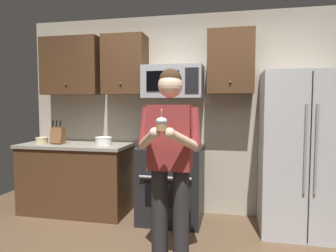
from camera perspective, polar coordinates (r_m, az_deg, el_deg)
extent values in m
cube|color=#B7AD99|center=(4.13, 3.75, 2.06)|extent=(4.40, 0.10, 2.60)
cube|color=black|center=(3.89, 0.62, -10.58)|extent=(0.76, 0.66, 0.92)
cube|color=black|center=(3.59, -0.47, -12.53)|extent=(0.48, 0.01, 0.28)
cylinder|color=#99999E|center=(3.51, -0.56, -9.51)|extent=(0.60, 0.03, 0.03)
cylinder|color=black|center=(3.71, -2.54, -3.98)|extent=(0.18, 0.18, 0.01)
cylinder|color=black|center=(3.63, 2.97, -4.15)|extent=(0.18, 0.18, 0.01)
cylinder|color=black|center=(3.98, -1.52, -3.42)|extent=(0.18, 0.18, 0.01)
cylinder|color=black|center=(3.91, 3.62, -3.56)|extent=(0.18, 0.18, 0.01)
cube|color=#9EA0A5|center=(3.89, 0.99, 8.12)|extent=(0.74, 0.40, 0.40)
cube|color=black|center=(3.71, -1.01, 8.32)|extent=(0.40, 0.01, 0.24)
cube|color=black|center=(3.65, 4.41, 8.38)|extent=(0.16, 0.01, 0.30)
cube|color=#B7BABF|center=(3.77, 23.53, -4.59)|extent=(0.90, 0.72, 1.80)
cylinder|color=gray|center=(3.38, 24.00, -3.86)|extent=(0.02, 0.02, 0.90)
cylinder|color=gray|center=(3.40, 25.65, -3.86)|extent=(0.02, 0.02, 0.90)
cube|color=black|center=(3.42, 24.74, -5.50)|extent=(0.01, 0.01, 1.74)
cube|color=#4C301C|center=(4.45, -17.19, 10.42)|extent=(0.80, 0.34, 0.76)
sphere|color=brown|center=(4.27, -18.30, 7.30)|extent=(0.03, 0.03, 0.03)
cube|color=#4C301C|center=(4.14, -7.91, 11.05)|extent=(0.55, 0.34, 0.76)
sphere|color=brown|center=(3.95, -8.77, 7.73)|extent=(0.03, 0.03, 0.03)
cube|color=#4C301C|center=(3.89, 11.50, 11.44)|extent=(0.55, 0.34, 0.76)
sphere|color=brown|center=(3.69, 11.42, 7.95)|extent=(0.03, 0.03, 0.03)
cube|color=#4C301C|center=(4.36, -16.57, -9.43)|extent=(1.40, 0.62, 0.88)
cube|color=gray|center=(4.27, -16.70, -3.42)|extent=(1.44, 0.66, 0.04)
cube|color=brown|center=(4.33, -19.68, -1.66)|extent=(0.16, 0.15, 0.24)
cylinder|color=black|center=(4.33, -20.49, 0.38)|extent=(0.02, 0.04, 0.09)
cylinder|color=black|center=(4.30, -19.87, 0.37)|extent=(0.02, 0.04, 0.09)
cylinder|color=black|center=(4.27, -19.25, 0.36)|extent=(0.02, 0.04, 0.09)
cylinder|color=white|center=(4.08, -11.80, -2.74)|extent=(0.21, 0.21, 0.09)
torus|color=white|center=(4.08, -11.81, -2.09)|extent=(0.22, 0.22, 0.01)
cylinder|color=beige|center=(4.50, -22.24, -2.46)|extent=(0.16, 0.16, 0.07)
torus|color=beige|center=(4.50, -22.25, -2.01)|extent=(0.17, 0.17, 0.01)
cylinder|color=#262628|center=(2.96, -1.56, -16.03)|extent=(0.15, 0.15, 0.86)
cylinder|color=#262628|center=(2.92, 2.41, -16.31)|extent=(0.15, 0.15, 0.86)
cube|color=maroon|center=(2.77, 0.42, -2.07)|extent=(0.38, 0.22, 0.58)
sphere|color=beige|center=(2.76, 0.42, 7.47)|extent=(0.22, 0.22, 0.22)
sphere|color=#382314|center=(2.77, 0.47, 8.49)|extent=(0.20, 0.20, 0.20)
cylinder|color=maroon|center=(2.79, -4.24, -0.08)|extent=(0.15, 0.18, 0.35)
cylinder|color=beige|center=(2.62, -3.64, -2.46)|extent=(0.26, 0.33, 0.21)
sphere|color=beige|center=(2.47, -2.45, -1.28)|extent=(0.09, 0.09, 0.09)
cylinder|color=maroon|center=(2.69, 4.98, -0.23)|extent=(0.15, 0.18, 0.35)
cylinder|color=beige|center=(2.56, 2.85, -2.63)|extent=(0.26, 0.33, 0.21)
sphere|color=beige|center=(2.44, 0.28, -1.33)|extent=(0.09, 0.09, 0.09)
cylinder|color=#A87F56|center=(2.43, -1.20, -0.23)|extent=(0.08, 0.08, 0.06)
ellipsoid|color=silver|center=(2.43, -1.20, 0.93)|extent=(0.09, 0.09, 0.06)
cylinder|color=#4CBF66|center=(2.42, -1.20, 2.05)|extent=(0.01, 0.01, 0.06)
ellipsoid|color=#FFD159|center=(2.42, -1.21, 2.94)|extent=(0.01, 0.01, 0.02)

